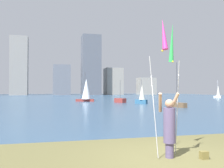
{
  "coord_description": "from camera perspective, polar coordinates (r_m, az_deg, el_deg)",
  "views": [
    {
      "loc": [
        -3.57,
        -6.97,
        2.02
      ],
      "look_at": [
        0.0,
        7.02,
        2.34
      ],
      "focal_mm": 41.11,
      "sensor_mm": 36.0,
      "label": 1
    }
  ],
  "objects": [
    {
      "name": "skyline_tower_4",
      "position": [
        97.99,
        -4.7,
        4.19
      ],
      "size": [
        6.97,
        6.2,
        22.67
      ],
      "color": "#565B66",
      "rests_on": "ground"
    },
    {
      "name": "sailboat_5",
      "position": [
        30.62,
        14.22,
        -4.32
      ],
      "size": [
        1.12,
        2.92,
        5.18
      ],
      "color": "brown",
      "rests_on": "ground"
    },
    {
      "name": "bag",
      "position": [
        8.19,
        19.78,
        -14.66
      ],
      "size": [
        0.23,
        0.16,
        0.23
      ],
      "color": "olive",
      "rests_on": "ground"
    },
    {
      "name": "skyline_tower_2",
      "position": [
        102.79,
        -19.96,
        3.83
      ],
      "size": [
        6.34,
        5.48,
        22.04
      ],
      "color": "gray",
      "rests_on": "ground"
    },
    {
      "name": "kite_flag_left",
      "position": [
        7.42,
        11.28,
        9.69
      ],
      "size": [
        0.16,
        1.21,
        4.01
      ],
      "color": "#B2B2B7",
      "rests_on": "ground"
    },
    {
      "name": "skyline_tower_6",
      "position": [
        107.48,
        7.62,
        -0.49
      ],
      "size": [
        6.91,
        5.71,
        6.94
      ],
      "color": "gray",
      "rests_on": "ground"
    },
    {
      "name": "sailboat_6",
      "position": [
        44.09,
        -5.77,
        -1.33
      ],
      "size": [
        3.16,
        1.92,
        5.01
      ],
      "color": "maroon",
      "rests_on": "ground"
    },
    {
      "name": "skyline_tower_3",
      "position": [
        99.08,
        -11.15,
        0.86
      ],
      "size": [
        6.35,
        6.4,
        11.34
      ],
      "color": "slate",
      "rests_on": "ground"
    },
    {
      "name": "person",
      "position": [
        7.91,
        12.62,
        -9.02
      ],
      "size": [
        0.71,
        0.52,
        1.93
      ],
      "rotation": [
        0.0,
        0.0,
        0.11
      ],
      "color": "#594C72",
      "rests_on": "ground"
    },
    {
      "name": "skyline_tower_5",
      "position": [
        104.26,
        0.28,
        0.57
      ],
      "size": [
        6.83,
        6.82,
        10.73
      ],
      "color": "gray",
      "rests_on": "ground"
    },
    {
      "name": "sailboat_2",
      "position": [
        66.85,
        22.52,
        -1.81
      ],
      "size": [
        1.75,
        1.89,
        4.31
      ],
      "color": "white",
      "rests_on": "ground"
    },
    {
      "name": "sailboat_4",
      "position": [
        37.8,
        6.64,
        -2.37
      ],
      "size": [
        1.66,
        1.72,
        3.56
      ],
      "color": "#2D6084",
      "rests_on": "ground"
    },
    {
      "name": "ground",
      "position": [
        58.07,
        -10.82,
        -3.3
      ],
      "size": [
        120.0,
        138.0,
        0.12
      ],
      "color": "brown"
    },
    {
      "name": "kite_flag_right",
      "position": [
        8.63,
        13.22,
        8.21
      ],
      "size": [
        0.16,
        0.62,
        4.16
      ],
      "color": "#B2B2B7",
      "rests_on": "ground"
    },
    {
      "name": "sailboat_0",
      "position": [
        40.07,
        1.84,
        -3.65
      ],
      "size": [
        1.68,
        1.99,
        3.56
      ],
      "color": "maroon",
      "rests_on": "ground"
    }
  ]
}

